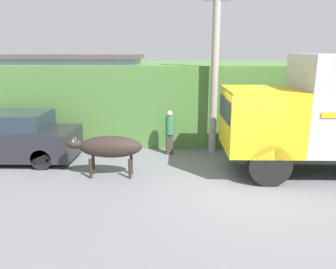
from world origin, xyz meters
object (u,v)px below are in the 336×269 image
utility_pole (215,66)px  brown_cow (109,147)px  parked_suv (9,138)px  pedestrian_on_hill (169,130)px

utility_pole → brown_cow: bearing=-142.8°
brown_cow → utility_pole: 4.72m
utility_pole → parked_suv: bearing=-170.2°
pedestrian_on_hill → brown_cow: bearing=40.0°
brown_cow → parked_suv: parked_suv is taller
parked_suv → utility_pole: size_ratio=0.75×
brown_cow → pedestrian_on_hill: (1.74, 2.22, -0.01)m
parked_suv → utility_pole: bearing=5.2°
parked_suv → pedestrian_on_hill: parked_suv is taller
parked_suv → utility_pole: utility_pole is taller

